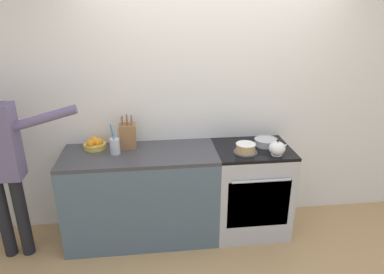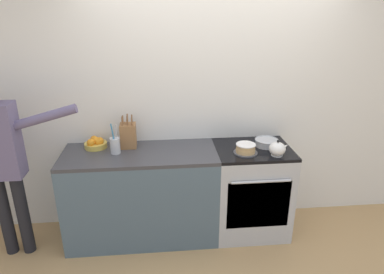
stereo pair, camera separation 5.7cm
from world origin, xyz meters
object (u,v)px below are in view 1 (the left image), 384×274
utensil_crock (115,146)px  mixing_bowl (266,142)px  knife_block (128,136)px  stove_range (250,189)px  person_baker (1,157)px  layer_cake (246,148)px  fruit_bowl (95,144)px  tea_kettle (277,148)px

utensil_crock → mixing_bowl: bearing=1.4°
knife_block → mixing_bowl: bearing=-4.4°
stove_range → knife_block: size_ratio=2.79×
mixing_bowl → person_baker: size_ratio=0.14×
layer_cake → person_baker: size_ratio=0.13×
layer_cake → fruit_bowl: 1.44m
stove_range → mixing_bowl: bearing=17.7°
stove_range → fruit_bowl: fruit_bowl is taller
utensil_crock → fruit_bowl: 0.26m
fruit_bowl → person_baker: size_ratio=0.13×
knife_block → utensil_crock: bearing=-129.3°
layer_cake → person_baker: bearing=-179.0°
stove_range → layer_cake: bearing=-134.7°
knife_block → person_baker: size_ratio=0.20×
mixing_bowl → utensil_crock: bearing=-178.6°
tea_kettle → utensil_crock: size_ratio=0.62×
utensil_crock → person_baker: person_baker is taller
tea_kettle → knife_block: bearing=166.4°
mixing_bowl → person_baker: bearing=-175.5°
layer_cake → utensil_crock: utensil_crock is taller
person_baker → layer_cake: bearing=-10.0°
mixing_bowl → person_baker: (-2.40, -0.19, 0.05)m
knife_block → layer_cake: bearing=-13.1°
layer_cake → fruit_bowl: bearing=169.2°
knife_block → person_baker: bearing=-164.6°
tea_kettle → mixing_bowl: tea_kettle is taller
tea_kettle → utensil_crock: bearing=172.5°
fruit_bowl → utensil_crock: bearing=-36.6°
mixing_bowl → knife_block: 1.35m
stove_range → utensil_crock: utensil_crock is taller
layer_cake → tea_kettle: 0.29m
person_baker → fruit_bowl: bearing=11.5°
mixing_bowl → layer_cake: bearing=-148.4°
stove_range → tea_kettle: tea_kettle is taller
tea_kettle → person_baker: (-2.43, 0.04, 0.02)m
knife_block → utensil_crock: (-0.11, -0.14, -0.04)m
utensil_crock → knife_block: bearing=50.7°
mixing_bowl → fruit_bowl: size_ratio=1.07×
layer_cake → mixing_bowl: bearing=31.6°
layer_cake → fruit_bowl: fruit_bowl is taller
stove_range → knife_block: (-1.20, 0.15, 0.58)m
tea_kettle → knife_block: (-1.38, 0.33, 0.06)m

